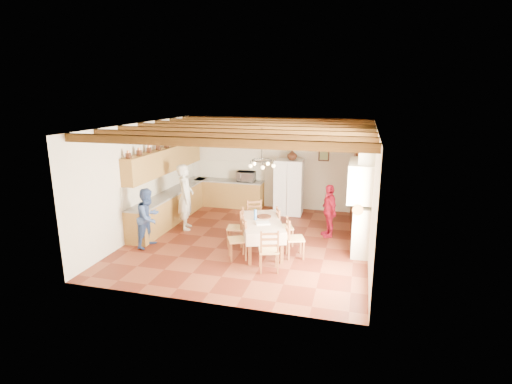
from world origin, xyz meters
TOP-DOWN VIEW (x-y plane):
  - floor at (0.00, 0.00)m, footprint 6.00×6.50m
  - ceiling at (0.00, 0.00)m, footprint 6.00×6.50m
  - wall_back at (0.00, 3.26)m, footprint 6.00×0.02m
  - wall_front at (0.00, -3.26)m, footprint 6.00×0.02m
  - wall_left at (-3.01, 0.00)m, footprint 0.02×6.50m
  - wall_right at (3.01, 0.00)m, footprint 0.02×6.50m
  - ceiling_beams at (0.00, 0.00)m, footprint 6.00×6.30m
  - lower_cabinets_left at (-2.70, 1.05)m, footprint 0.60×4.30m
  - lower_cabinets_back at (-1.55, 2.95)m, footprint 2.30×0.60m
  - countertop_left at (-2.70, 1.05)m, footprint 0.62×4.30m
  - countertop_back at (-1.55, 2.95)m, footprint 2.34×0.62m
  - backsplash_left at (-2.98, 1.05)m, footprint 0.03×4.30m
  - backsplash_back at (-1.55, 3.23)m, footprint 2.30×0.03m
  - upper_cabinets at (-2.83, 1.05)m, footprint 0.35×4.20m
  - fireplace at (2.72, 0.20)m, footprint 0.56×1.60m
  - wall_picture at (1.55, 3.23)m, footprint 0.34×0.03m
  - refrigerator at (0.55, 2.65)m, footprint 0.89×0.74m
  - hutch at (2.75, 2.26)m, footprint 0.58×1.23m
  - dining_table at (0.47, -0.57)m, footprint 1.48×1.97m
  - chandelier at (0.47, -0.57)m, footprint 0.47×0.47m
  - chair_left_near at (0.04, -1.16)m, footprint 0.54×0.55m
  - chair_left_far at (-0.26, -0.37)m, footprint 0.46×0.48m
  - chair_right_near at (1.32, -0.73)m, footprint 0.52×0.53m
  - chair_right_far at (0.93, -0.01)m, footprint 0.53×0.54m
  - chair_end_near at (0.89, -1.60)m, footprint 0.52×0.51m
  - chair_end_far at (0.06, 0.39)m, footprint 0.56×0.55m
  - person_man at (-1.99, 0.47)m, footprint 0.65×0.79m
  - person_woman_blue at (-2.33, -1.00)m, footprint 0.67×0.80m
  - person_woman_red at (1.96, 0.89)m, footprint 0.67×0.91m
  - microwave at (-0.94, 2.95)m, footprint 0.61×0.42m
  - fridge_vase at (0.63, 2.65)m, footprint 0.37×0.37m

SIDE VIEW (x-z plane):
  - floor at x=0.00m, z-range -0.02..0.00m
  - lower_cabinets_left at x=-2.70m, z-range 0.00..0.86m
  - lower_cabinets_back at x=-1.55m, z-range 0.00..0.86m
  - chair_left_near at x=0.04m, z-range 0.00..0.96m
  - chair_left_far at x=-0.26m, z-range 0.00..0.96m
  - chair_right_near at x=1.32m, z-range 0.00..0.96m
  - chair_right_far at x=0.93m, z-range 0.00..0.96m
  - chair_end_near at x=0.89m, z-range 0.00..0.96m
  - chair_end_far at x=0.06m, z-range 0.00..0.96m
  - dining_table at x=0.47m, z-range 0.30..1.07m
  - person_woman_red at x=1.96m, z-range 0.00..1.43m
  - person_woman_blue at x=-2.33m, z-range 0.00..1.50m
  - refrigerator at x=0.55m, z-range 0.00..1.74m
  - countertop_left at x=-2.70m, z-range 0.86..0.90m
  - countertop_back at x=-1.55m, z-range 0.86..0.90m
  - person_man at x=-1.99m, z-range 0.00..1.86m
  - microwave at x=-0.94m, z-range 0.90..1.23m
  - hutch at x=2.75m, z-range 0.00..2.18m
  - backsplash_left at x=-2.98m, z-range 0.90..1.50m
  - backsplash_back at x=-1.55m, z-range 0.90..1.50m
  - fireplace at x=2.72m, z-range 0.00..2.80m
  - wall_back at x=0.00m, z-range 0.00..3.00m
  - wall_front at x=0.00m, z-range 0.00..3.00m
  - wall_left at x=-3.01m, z-range 0.00..3.00m
  - wall_right at x=3.01m, z-range 0.00..3.00m
  - upper_cabinets at x=-2.83m, z-range 1.50..2.20m
  - wall_picture at x=1.55m, z-range 1.64..2.06m
  - fridge_vase at x=0.63m, z-range 1.74..2.06m
  - chandelier at x=0.47m, z-range 2.23..2.27m
  - ceiling_beams at x=0.00m, z-range 2.83..2.99m
  - ceiling at x=0.00m, z-range 3.00..3.02m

